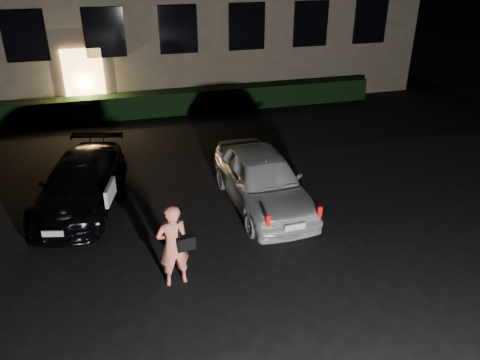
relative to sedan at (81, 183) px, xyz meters
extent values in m
plane|color=black|center=(3.57, -4.04, -0.59)|extent=(80.00, 80.00, 0.00)
cube|color=#FFAF60|center=(0.07, 6.90, 0.66)|extent=(1.40, 0.10, 2.50)
cube|color=black|center=(-1.63, 6.90, 2.41)|extent=(1.40, 0.10, 1.70)
cube|color=black|center=(0.97, 6.90, 2.41)|extent=(1.40, 0.10, 1.70)
cube|color=black|center=(3.57, 6.90, 2.41)|extent=(1.40, 0.10, 1.70)
cube|color=black|center=(6.17, 6.90, 2.41)|extent=(1.40, 0.10, 1.70)
cube|color=black|center=(8.77, 6.90, 2.41)|extent=(1.40, 0.10, 1.70)
cube|color=black|center=(11.37, 6.90, 2.41)|extent=(1.40, 0.10, 1.70)
cube|color=black|center=(3.57, 6.46, -0.16)|extent=(15.00, 0.70, 0.85)
imported|color=black|center=(0.00, 0.00, 0.00)|extent=(2.56, 4.33, 1.18)
cube|color=white|center=(0.68, -0.93, 0.14)|extent=(0.27, 0.83, 0.39)
cube|color=silver|center=(-0.50, -2.04, -0.07)|extent=(0.43, 0.14, 0.13)
imported|color=silver|center=(4.22, -1.14, 0.10)|extent=(1.76, 4.09, 1.37)
cube|color=red|center=(3.72, -3.09, 0.16)|extent=(0.08, 0.06, 0.23)
cube|color=red|center=(4.86, -3.05, 0.16)|extent=(0.08, 0.06, 0.23)
cube|color=silver|center=(4.29, -3.12, -0.07)|extent=(0.46, 0.06, 0.14)
imported|color=#EF7761|center=(1.73, -3.56, 0.25)|extent=(0.66, 0.48, 1.67)
cube|color=black|center=(1.95, -3.65, 0.31)|extent=(0.36, 0.20, 0.26)
cube|color=black|center=(1.83, -3.63, 0.68)|extent=(0.05, 0.06, 0.52)
camera|label=1|loc=(1.01, -10.69, 5.09)|focal=35.00mm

